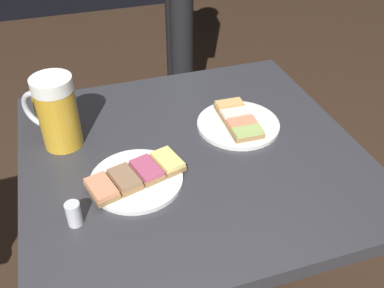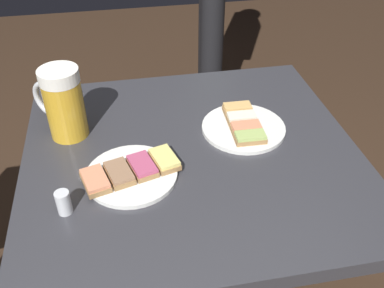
# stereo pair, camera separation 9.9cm
# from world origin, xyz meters

# --- Properties ---
(cafe_table) EXTENTS (0.73, 0.77, 0.74)m
(cafe_table) POSITION_xyz_m (0.00, 0.00, 0.58)
(cafe_table) COLOR black
(cafe_table) RESTS_ON ground_plane
(plate_near) EXTENTS (0.21, 0.21, 0.03)m
(plate_near) POSITION_xyz_m (0.06, -0.14, 0.75)
(plate_near) COLOR white
(plate_near) RESTS_ON cafe_table
(plate_far) EXTENTS (0.20, 0.22, 0.03)m
(plate_far) POSITION_xyz_m (-0.06, 0.14, 0.75)
(plate_far) COLOR white
(plate_far) RESTS_ON cafe_table
(beer_mug) EXTENTS (0.12, 0.13, 0.17)m
(beer_mug) POSITION_xyz_m (0.12, 0.28, 0.83)
(beer_mug) COLOR gold
(beer_mug) RESTS_ON cafe_table
(beer_glass_small) EXTENTS (0.05, 0.05, 0.09)m
(beer_glass_small) POSITION_xyz_m (0.23, 0.32, 0.79)
(beer_glass_small) COLOR gold
(beer_glass_small) RESTS_ON cafe_table
(salt_shaker) EXTENTS (0.03, 0.03, 0.05)m
(salt_shaker) POSITION_xyz_m (-0.14, 0.28, 0.77)
(salt_shaker) COLOR silver
(salt_shaker) RESTS_ON cafe_table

